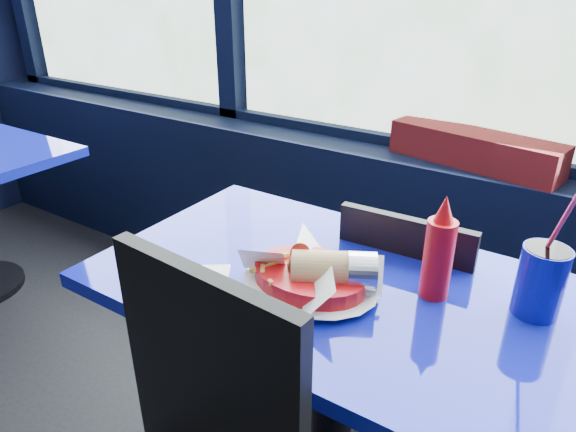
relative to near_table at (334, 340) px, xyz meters
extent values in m
cube|color=black|center=(-0.30, 0.87, -0.17)|extent=(5.00, 0.26, 0.80)
cube|color=black|center=(-0.30, 0.95, 0.24)|extent=(4.80, 0.08, 0.06)
cylinder|color=black|center=(0.00, 0.00, -0.23)|extent=(0.12, 0.12, 0.68)
cube|color=#0C138D|center=(0.00, 0.00, 0.16)|extent=(1.20, 0.70, 0.04)
cube|color=black|center=(-0.03, -0.44, 0.18)|extent=(0.43, 0.06, 0.49)
cube|color=black|center=(0.09, 0.40, -0.15)|extent=(0.40, 0.40, 0.04)
cube|color=black|center=(0.09, 0.22, 0.08)|extent=(0.37, 0.04, 0.42)
cylinder|color=black|center=(0.25, 0.57, -0.37)|extent=(0.02, 0.02, 0.40)
cylinder|color=black|center=(0.27, 0.24, -0.37)|extent=(0.02, 0.02, 0.40)
cylinder|color=black|center=(-0.08, 0.56, -0.37)|extent=(0.02, 0.02, 0.40)
cylinder|color=black|center=(-0.06, 0.23, -0.37)|extent=(0.02, 0.02, 0.40)
cube|color=maroon|center=(0.08, 0.87, 0.29)|extent=(0.62, 0.27, 0.12)
cylinder|color=#B90C10|center=(-0.04, -0.07, 0.21)|extent=(0.30, 0.30, 0.05)
cylinder|color=white|center=(-0.04, -0.07, 0.20)|extent=(0.29, 0.29, 0.00)
cylinder|color=white|center=(0.07, -0.03, 0.24)|extent=(0.10, 0.11, 0.09)
sphere|color=#53331C|center=(-0.05, -0.08, 0.25)|extent=(0.06, 0.06, 0.06)
cylinder|color=#B12012|center=(-0.06, -0.08, 0.27)|extent=(0.06, 0.06, 0.01)
cylinder|color=#B90C10|center=(0.21, 0.07, 0.28)|extent=(0.07, 0.07, 0.19)
cone|color=#B90C10|center=(0.21, 0.07, 0.40)|extent=(0.04, 0.04, 0.06)
cylinder|color=#0D0F8F|center=(0.42, 0.12, 0.26)|extent=(0.10, 0.10, 0.16)
cylinder|color=black|center=(0.42, 0.12, 0.34)|extent=(0.09, 0.09, 0.01)
cylinder|color=#FF3566|center=(0.44, 0.12, 0.41)|extent=(0.06, 0.06, 0.22)
cube|color=white|center=(-0.28, -0.21, 0.18)|extent=(0.24, 0.24, 0.00)
camera|label=1|loc=(0.48, -0.95, 0.87)|focal=32.00mm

